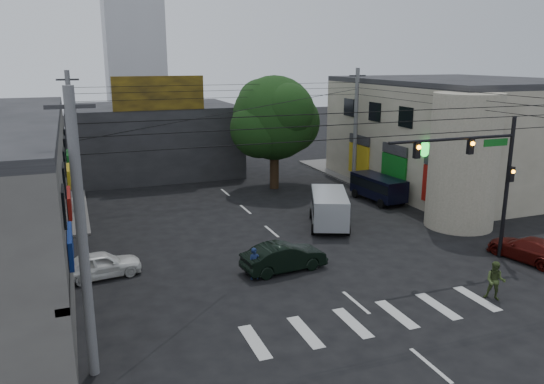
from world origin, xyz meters
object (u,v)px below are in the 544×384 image
silver_minivan (329,210)px  maroon_sedan (529,249)px  dark_sedan (284,257)px  utility_pole_near_left (82,239)px  street_tree (274,118)px  traffic_gantry (482,167)px  navy_van (378,189)px  utility_pole_far_left (73,142)px  pedestrian_olive (495,281)px  utility_pole_far_right (356,127)px  white_compact (101,265)px  traffic_officer (255,264)px

silver_minivan → maroon_sedan: bearing=-118.2°
dark_sedan → utility_pole_near_left: bearing=116.6°
street_tree → dark_sedan: bearing=-109.4°
traffic_gantry → navy_van: 12.40m
utility_pole_far_left → dark_sedan: bearing=-58.6°
utility_pole_far_left → pedestrian_olive: utility_pole_far_left is taller
dark_sedan → pedestrian_olive: (7.14, -6.09, 0.16)m
maroon_sedan → dark_sedan: bearing=-26.0°
utility_pole_far_right → pedestrian_olive: utility_pole_far_right is taller
maroon_sedan → pedestrian_olive: pedestrian_olive is taller
dark_sedan → pedestrian_olive: 9.39m
maroon_sedan → silver_minivan: silver_minivan is taller
traffic_gantry → white_compact: traffic_gantry is taller
navy_van → utility_pole_far_right: bearing=-15.7°
utility_pole_near_left → pedestrian_olive: size_ratio=5.46×
utility_pole_near_left → utility_pole_far_left: 20.50m
traffic_gantry → utility_pole_near_left: 18.66m
white_compact → utility_pole_far_left: bearing=-3.9°
traffic_officer → utility_pole_near_left: bearing=-145.1°
white_compact → traffic_officer: traffic_officer is taller
utility_pole_near_left → dark_sedan: bearing=32.8°
traffic_officer → maroon_sedan: bearing=-12.3°
street_tree → traffic_gantry: 18.42m
street_tree → utility_pole_near_left: bearing=-124.0°
maroon_sedan → street_tree: bearing=-82.2°
street_tree → utility_pole_far_left: utility_pole_far_left is taller
dark_sedan → white_compact: dark_sedan is taller
utility_pole_far_right → traffic_officer: bearing=-132.0°
pedestrian_olive → utility_pole_far_right: bearing=124.4°
maroon_sedan → traffic_officer: 13.94m
street_tree → navy_van: 9.54m
utility_pole_near_left → white_compact: (0.70, 8.06, -3.98)m
pedestrian_olive → white_compact: bearing=-160.9°
traffic_gantry → utility_pole_far_left: bearing=137.1°
utility_pole_far_right → dark_sedan: (-12.02, -14.70, -3.92)m
navy_van → pedestrian_olive: navy_van is taller
traffic_officer → utility_pole_far_left: bearing=114.7°
white_compact → street_tree: bearing=-52.9°
utility_pole_far_right → pedestrian_olive: 21.69m
street_tree → utility_pole_near_left: 25.95m
traffic_gantry → white_compact: (-17.62, 4.56, -4.21)m
street_tree → utility_pole_far_right: (6.50, -1.00, -0.87)m
utility_pole_far_left → white_compact: bearing=-86.8°
dark_sedan → traffic_officer: (-1.65, -0.48, 0.07)m
utility_pole_near_left → navy_van: bearing=37.2°
white_compact → maroon_sedan: white_compact is taller
white_compact → traffic_gantry: bearing=-111.7°
silver_minivan → traffic_officer: (-6.79, -5.90, -0.28)m
dark_sedan → silver_minivan: size_ratio=0.82×
utility_pole_far_right → maroon_sedan: size_ratio=2.07×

